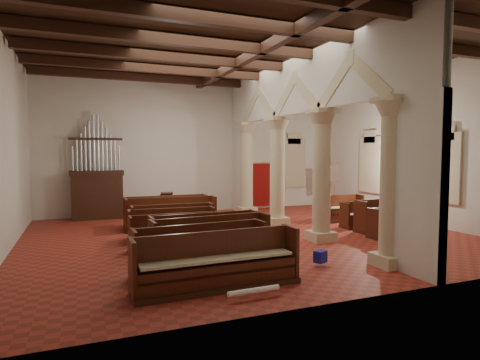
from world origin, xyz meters
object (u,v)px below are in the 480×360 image
Objects in this scene: processional_banner at (335,194)px; nave_pew_0 at (218,270)px; pipe_organ at (97,186)px; aisle_pew_0 at (396,227)px; lectern at (167,208)px.

processional_banner is 0.68× the size of nave_pew_0.
pipe_organ is at bearing 164.18° from processional_banner.
pipe_organ is 10.60m from processional_banner.
processional_banner is 11.76m from nave_pew_0.
aisle_pew_0 is (6.98, 2.55, -0.05)m from nave_pew_0.
processional_banner reaches higher than aisle_pew_0.
processional_banner is at bearing 70.76° from aisle_pew_0.
aisle_pew_0 is (6.30, -5.96, -0.16)m from lectern.
lectern is 8.54m from nave_pew_0.
nave_pew_0 is (-0.67, -8.51, -0.11)m from lectern.
aisle_pew_0 is (8.90, -7.40, -1.04)m from pipe_organ.
aisle_pew_0 is (-1.53, -5.56, -0.47)m from processional_banner.
nave_pew_0 is 1.73× the size of aisle_pew_0.
nave_pew_0 is at bearing -79.09° from pipe_organ.
pipe_organ is 1.87× the size of processional_banner.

